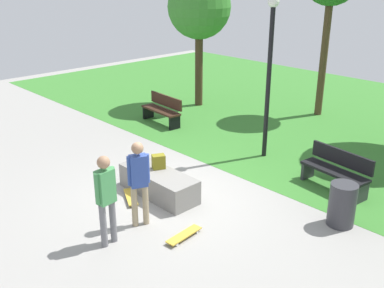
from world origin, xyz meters
name	(u,v)px	position (x,y,z in m)	size (l,w,h in m)	color
ground_plane	(171,199)	(0.00, 0.00, 0.00)	(28.00, 28.00, 0.00)	gray
grass_lawn	(351,120)	(0.00, 7.96, 0.00)	(26.60, 12.07, 0.01)	#387A2D
concrete_ledge	(159,183)	(-0.36, -0.04, 0.27)	(1.95, 0.73, 0.54)	gray
backpack_on_ledge	(159,162)	(-0.51, 0.10, 0.70)	(0.28, 0.20, 0.32)	olive
skater_performing_trick	(139,178)	(0.37, -1.11, 1.01)	(0.31, 0.40, 1.73)	tan
skater_watching	(106,194)	(0.50, -1.92, 1.01)	(0.23, 0.43, 1.73)	slate
skateboard_by_ledge	(131,197)	(-0.59, -0.65, 0.06)	(0.80, 0.54, 0.08)	gold
skateboard_spare	(184,235)	(1.31, -0.82, 0.06)	(0.27, 0.81, 0.08)	gold
park_bench_near_path	(163,109)	(-4.13, 3.25, 0.48)	(1.63, 0.59, 0.91)	#331E14
park_bench_near_lamppost	(337,169)	(2.19, 3.05, 0.48)	(1.65, 0.67, 0.91)	black
tree_slender_maple	(199,8)	(-4.87, 5.61, 3.47)	(2.21, 2.21, 4.61)	#42301E
lamp_post	(270,63)	(-0.13, 3.44, 2.51)	(0.28, 0.28, 4.12)	black
trash_bin	(342,205)	(3.07, 1.73, 0.44)	(0.52, 0.52, 0.87)	#333338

